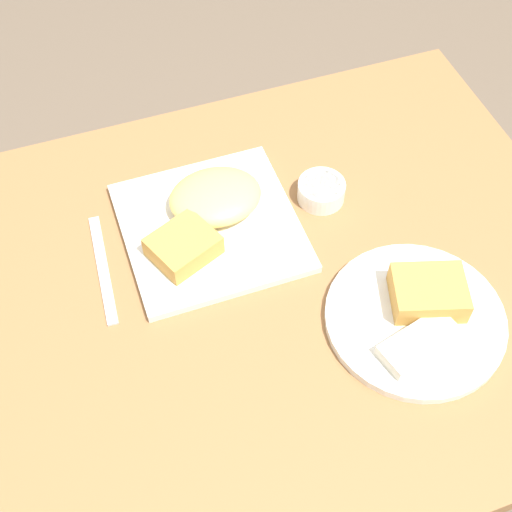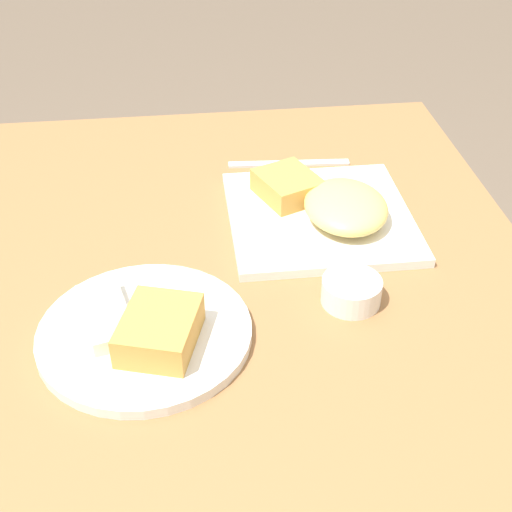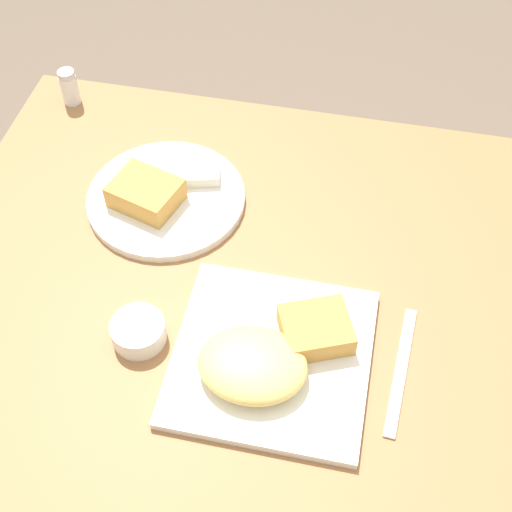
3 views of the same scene
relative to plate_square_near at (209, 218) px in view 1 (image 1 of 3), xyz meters
name	(u,v)px [view 1 (image 1 of 3)]	position (x,y,z in m)	size (l,w,h in m)	color
ground_plane	(275,461)	(-0.08, 0.13, -0.80)	(8.00, 8.00, 0.00)	brown
dining_table	(284,312)	(-0.08, 0.13, -0.12)	(0.96, 0.82, 0.78)	olive
plate_square_near	(209,218)	(0.00, 0.00, 0.00)	(0.27, 0.27, 0.06)	white
plate_oval_far	(419,314)	(-0.23, 0.27, -0.01)	(0.26, 0.26, 0.05)	white
sauce_ramekin	(321,191)	(-0.19, 0.00, 0.00)	(0.08, 0.08, 0.03)	white
butter_knife	(103,268)	(0.18, 0.03, -0.02)	(0.03, 0.21, 0.00)	silver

